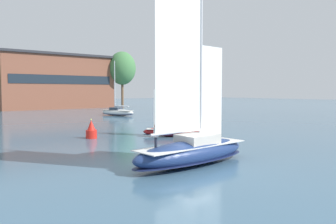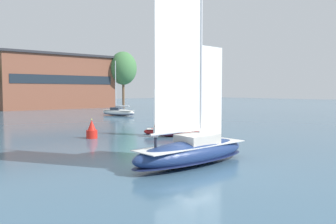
% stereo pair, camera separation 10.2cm
% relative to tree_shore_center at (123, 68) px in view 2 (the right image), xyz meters
% --- Properties ---
extents(ground_plane, '(400.00, 400.00, 0.00)m').
position_rel_tree_shore_center_xyz_m(ground_plane, '(-39.50, -79.71, -13.21)').
color(ground_plane, '#42667F').
extents(waterfront_building, '(35.48, 16.71, 17.08)m').
position_rel_tree_shore_center_xyz_m(waterfront_building, '(-20.21, 7.89, -4.63)').
color(waterfront_building, brown).
rests_on(waterfront_building, ground).
extents(tree_shore_center, '(9.17, 9.17, 18.87)m').
position_rel_tree_shore_center_xyz_m(tree_shore_center, '(0.00, 0.00, 0.00)').
color(tree_shore_center, brown).
rests_on(tree_shore_center, ground).
extents(sailboat_main, '(11.14, 3.87, 15.03)m').
position_rel_tree_shore_center_xyz_m(sailboat_main, '(-39.48, -79.71, -12.03)').
color(sailboat_main, navy).
rests_on(sailboat_main, ground).
extents(sailboat_moored_near_marina, '(6.80, 5.68, 9.61)m').
position_rel_tree_shore_center_xyz_m(sailboat_moored_near_marina, '(-31.22, -66.67, -12.40)').
color(sailboat_moored_near_marina, maroon).
rests_on(sailboat_moored_near_marina, ground).
extents(sailboat_moored_mid_channel, '(5.50, 9.24, 12.28)m').
position_rel_tree_shore_center_xyz_m(sailboat_moored_mid_channel, '(-20.08, -32.88, -12.37)').
color(sailboat_moored_mid_channel, white).
rests_on(sailboat_moored_mid_channel, ground).
extents(channel_buoy, '(1.28, 1.28, 2.29)m').
position_rel_tree_shore_center_xyz_m(channel_buoy, '(-39.69, -62.32, -12.29)').
color(channel_buoy, red).
rests_on(channel_buoy, ground).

